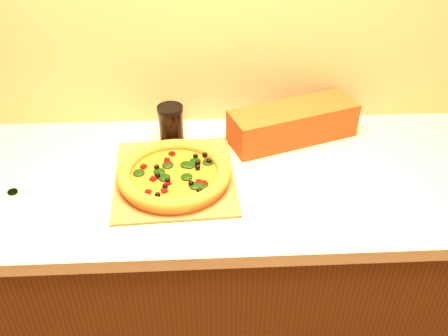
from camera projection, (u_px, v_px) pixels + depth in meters
cabinet at (217, 280)px, 1.77m from camera, size 2.80×0.65×0.86m
countertop at (216, 180)px, 1.51m from camera, size 2.84×0.68×0.04m
pizza_peel at (175, 174)px, 1.49m from camera, size 0.37×0.54×0.01m
pizza at (174, 174)px, 1.45m from camera, size 0.33×0.33×0.05m
bottle_cap at (13, 192)px, 1.42m from camera, size 0.03×0.03×0.01m
pepper_grinder at (255, 140)px, 1.57m from camera, size 0.05×0.05×0.10m
rolling_pin at (304, 121)px, 1.70m from camera, size 0.24×0.25×0.05m
bread_bag at (293, 123)px, 1.62m from camera, size 0.44×0.26×0.11m
dark_jar at (171, 125)px, 1.60m from camera, size 0.08×0.08×0.13m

